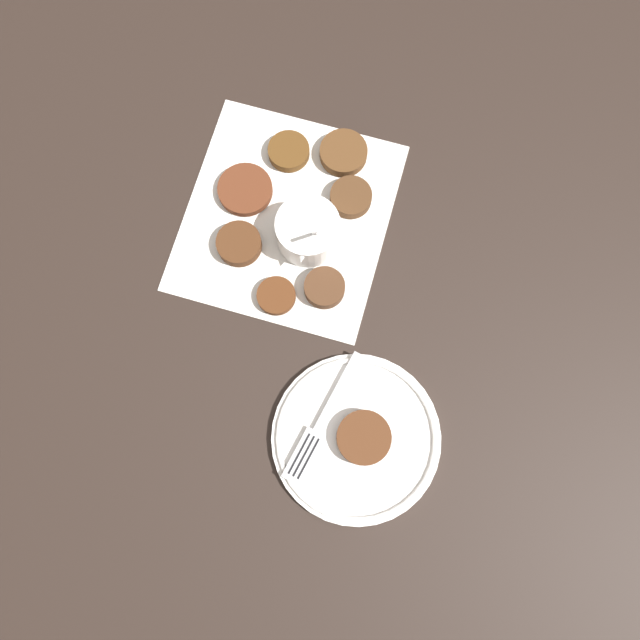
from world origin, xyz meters
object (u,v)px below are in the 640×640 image
Objects in this scene: serving_plate at (356,438)px; fork at (317,430)px; sauce_bowl at (308,232)px; fritter_on_plate at (364,438)px.

fork is (-0.00, -0.05, 0.01)m from serving_plate.
sauce_bowl is 0.30m from serving_plate.
fork is at bearing -89.07° from fritter_on_plate.
sauce_bowl is 0.29m from fork.
fritter_on_plate is 0.06m from fork.
serving_plate is 0.02m from fritter_on_plate.
serving_plate is at bearing -82.91° from fritter_on_plate.
fritter_on_plate is at bearing 97.09° from serving_plate.
fritter_on_plate is (-0.00, 0.01, 0.02)m from serving_plate.
fritter_on_plate is 0.38× the size of fork.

